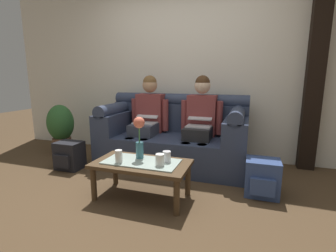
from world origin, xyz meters
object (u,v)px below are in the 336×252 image
Objects in this scene: coffee_table at (142,167)px; backpack_left at (69,156)px; cup_far_center at (119,156)px; backpack_right at (262,178)px; person_right at (200,119)px; flower_vase at (139,134)px; couch at (173,137)px; cup_near_left at (167,157)px; potted_plant at (61,127)px; cup_near_right at (160,160)px; person_left at (148,116)px.

coffee_table is 1.32m from backpack_left.
backpack_right is (1.34, 0.54, -0.26)m from cup_far_center.
person_right is 1.06m from flower_vase.
person_right is at bearing -0.35° from couch.
cup_near_left is (0.24, -1.00, 0.06)m from couch.
cup_near_left is 2.22m from potted_plant.
coffee_table is 0.25m from cup_far_center.
coffee_table is 2.03m from potted_plant.
backpack_right is (1.20, 0.36, -0.45)m from flower_vase.
person_right is 1.57× the size of potted_plant.
flower_vase is 1.13× the size of backpack_right.
flower_vase reaches higher than backpack_right.
person_right reaches higher than cup_near_left.
cup_near_right is 0.14× the size of potted_plant.
person_right is 1.29× the size of coffee_table.
backpack_left is (-1.46, 0.49, -0.26)m from cup_near_right.
cup_near_left is at bearing 20.39° from cup_far_center.
person_left is 3.24× the size of backpack_right.
couch is 1.18m from cup_far_center.
couch is 5.41× the size of backpack_left.
potted_plant is (-2.04, 0.87, -0.01)m from cup_near_left.
cup_near_left is (0.30, -0.02, -0.20)m from flower_vase.
person_right is 3.37× the size of backpack_left.
backpack_left is at bearing 165.94° from cup_near_left.
cup_far_center is at bearing -173.44° from cup_near_right.
backpack_right is at bearing 16.59° from flower_vase.
backpack_right is at bearing -28.23° from couch.
coffee_table is at bearing -109.62° from person_right.
potted_plant is at bearing 152.62° from coffee_table.
flower_vase reaches higher than cup_near_left.
couch is 17.68× the size of cup_near_right.
backpack_left is at bearing 153.11° from cup_far_center.
couch is at bearing 179.65° from person_right.
cup_far_center is at bearing -80.93° from person_left.
backpack_left is (-1.24, 0.43, -0.15)m from coffee_table.
person_right is at bearing 3.15° from potted_plant.
backpack_right is at bearing -21.96° from person_left.
flower_vase is 0.36m from cup_near_right.
cup_near_right is (-0.16, -1.11, -0.22)m from person_right.
cup_far_center is (-0.14, -0.19, -0.19)m from flower_vase.
cup_far_center is at bearing -159.61° from cup_near_left.
potted_plant is at bearing 137.86° from backpack_left.
flower_vase is 1.17× the size of backpack_left.
couch is at bearing 0.33° from person_left.
cup_near_right is (0.22, -1.11, 0.07)m from couch.
flower_vase is 1.33m from backpack_right.
flower_vase is (-0.05, 0.08, 0.31)m from coffee_table.
backpack_right is at bearing 22.92° from cup_near_left.
coffee_table is at bearing -90.00° from couch.
person_left is at bearing 118.03° from cup_near_right.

